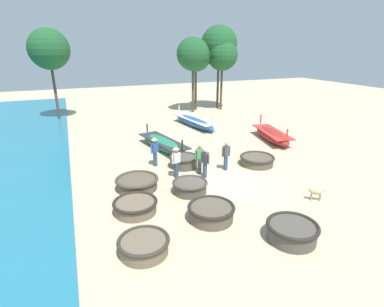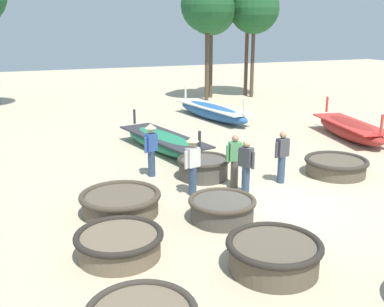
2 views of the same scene
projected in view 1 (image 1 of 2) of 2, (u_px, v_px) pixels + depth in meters
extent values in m
plane|color=#BCAD8C|center=(226.00, 184.00, 14.73)|extent=(80.00, 80.00, 0.00)
cylinder|color=brown|center=(211.00, 213.00, 11.61)|extent=(1.72, 1.72, 0.54)
torus|color=#28231E|center=(211.00, 207.00, 11.52)|extent=(1.86, 1.86, 0.14)
cylinder|color=brown|center=(257.00, 161.00, 17.00)|extent=(1.81, 1.81, 0.46)
torus|color=#332D26|center=(257.00, 157.00, 16.93)|extent=(1.96, 1.96, 0.15)
cylinder|color=brown|center=(144.00, 247.00, 9.74)|extent=(1.59, 1.59, 0.47)
torus|color=#332D26|center=(143.00, 240.00, 9.66)|extent=(1.72, 1.72, 0.13)
cylinder|color=brown|center=(137.00, 184.00, 14.13)|extent=(1.87, 1.87, 0.48)
torus|color=#42382B|center=(137.00, 179.00, 14.05)|extent=(2.02, 2.02, 0.15)
cylinder|color=#4C473F|center=(292.00, 232.00, 10.39)|extent=(1.68, 1.68, 0.56)
torus|color=#28231E|center=(293.00, 226.00, 10.30)|extent=(1.81, 1.81, 0.13)
cylinder|color=#4C473F|center=(184.00, 162.00, 16.69)|extent=(1.50, 1.50, 0.58)
torus|color=#332D26|center=(184.00, 157.00, 16.60)|extent=(1.62, 1.62, 0.12)
cylinder|color=#4C473F|center=(190.00, 187.00, 13.78)|extent=(1.52, 1.52, 0.49)
torus|color=#42382B|center=(190.00, 183.00, 13.70)|extent=(1.64, 1.64, 0.12)
cylinder|color=brown|center=(135.00, 207.00, 12.12)|extent=(1.68, 1.68, 0.46)
torus|color=#28231E|center=(135.00, 202.00, 12.04)|extent=(1.81, 1.81, 0.13)
ellipsoid|color=#285693|center=(194.00, 122.00, 25.07)|extent=(1.93, 5.77, 0.75)
cube|color=silver|center=(194.00, 119.00, 24.99)|extent=(1.90, 5.33, 0.06)
cylinder|color=silver|center=(179.00, 109.00, 26.95)|extent=(0.10, 0.10, 0.67)
cylinder|color=silver|center=(212.00, 121.00, 22.74)|extent=(0.10, 0.10, 0.67)
ellipsoid|color=maroon|center=(272.00, 135.00, 21.32)|extent=(2.17, 4.77, 0.77)
cube|color=red|center=(272.00, 132.00, 21.24)|extent=(2.14, 4.42, 0.06)
cylinder|color=red|center=(261.00, 119.00, 23.05)|extent=(0.10, 0.10, 0.70)
cylinder|color=red|center=(287.00, 134.00, 19.13)|extent=(0.10, 0.10, 0.70)
ellipsoid|color=#237551|center=(163.00, 144.00, 19.61)|extent=(2.30, 5.26, 0.66)
cube|color=#2D2D33|center=(163.00, 141.00, 19.54)|extent=(2.27, 4.87, 0.06)
cylinder|color=#2D2D33|center=(147.00, 128.00, 21.24)|extent=(0.10, 0.10, 0.60)
cylinder|color=#2D2D33|center=(182.00, 145.00, 17.58)|extent=(0.10, 0.10, 0.60)
cylinder|color=#2D425B|center=(226.00, 163.00, 16.23)|extent=(0.22, 0.22, 0.82)
cube|color=#3D3D42|center=(226.00, 151.00, 16.00)|extent=(0.37, 0.26, 0.54)
sphere|color=#A37556|center=(226.00, 144.00, 15.88)|extent=(0.20, 0.20, 0.20)
cylinder|color=#3D3D42|center=(223.00, 153.00, 15.92)|extent=(0.09, 0.09, 0.48)
cylinder|color=#3D3D42|center=(229.00, 151.00, 16.12)|extent=(0.09, 0.09, 0.48)
cylinder|color=#2D425B|center=(176.00, 170.00, 15.29)|extent=(0.22, 0.22, 0.82)
cube|color=silver|center=(176.00, 158.00, 15.06)|extent=(0.38, 0.30, 0.54)
sphere|color=tan|center=(176.00, 150.00, 14.93)|extent=(0.20, 0.20, 0.20)
cylinder|color=silver|center=(180.00, 158.00, 15.20)|extent=(0.09, 0.09, 0.48)
cylinder|color=silver|center=(172.00, 159.00, 14.95)|extent=(0.09, 0.09, 0.48)
cone|color=#D1BC84|center=(176.00, 148.00, 14.89)|extent=(0.36, 0.36, 0.14)
cylinder|color=#2D425B|center=(205.00, 170.00, 15.30)|extent=(0.22, 0.22, 0.82)
cube|color=#3D3D42|center=(205.00, 158.00, 15.07)|extent=(0.35, 0.40, 0.54)
sphere|color=tan|center=(205.00, 150.00, 14.94)|extent=(0.20, 0.20, 0.20)
cylinder|color=#3D3D42|center=(208.00, 159.00, 14.95)|extent=(0.09, 0.09, 0.48)
cylinder|color=#3D3D42|center=(202.00, 157.00, 15.22)|extent=(0.09, 0.09, 0.48)
cylinder|color=#2D425B|center=(155.00, 159.00, 16.81)|extent=(0.22, 0.22, 0.82)
cube|color=#33569E|center=(155.00, 147.00, 16.57)|extent=(0.40, 0.34, 0.54)
sphere|color=#DBB28E|center=(154.00, 141.00, 16.45)|extent=(0.20, 0.20, 0.20)
cylinder|color=#33569E|center=(158.00, 147.00, 16.74)|extent=(0.09, 0.09, 0.48)
cylinder|color=#33569E|center=(152.00, 149.00, 16.44)|extent=(0.09, 0.09, 0.48)
cone|color=#D1BC84|center=(154.00, 139.00, 16.40)|extent=(0.36, 0.36, 0.14)
cylinder|color=#4C473D|center=(200.00, 166.00, 15.84)|extent=(0.22, 0.22, 0.82)
cube|color=#4C8E56|center=(200.00, 154.00, 15.61)|extent=(0.37, 0.27, 0.54)
sphere|color=#A37556|center=(200.00, 147.00, 15.48)|extent=(0.20, 0.20, 0.20)
cylinder|color=#4C8E56|center=(204.00, 154.00, 15.68)|extent=(0.09, 0.09, 0.48)
cylinder|color=#4C8E56|center=(196.00, 155.00, 15.58)|extent=(0.09, 0.09, 0.48)
ellipsoid|color=tan|center=(316.00, 192.00, 13.02)|extent=(0.55, 0.44, 0.22)
sphere|color=tan|center=(311.00, 190.00, 13.03)|extent=(0.18, 0.18, 0.18)
cylinder|color=tan|center=(323.00, 191.00, 12.96)|extent=(0.19, 0.14, 0.16)
cylinder|color=tan|center=(312.00, 198.00, 13.07)|extent=(0.06, 0.06, 0.28)
cylinder|color=tan|center=(311.00, 196.00, 13.20)|extent=(0.06, 0.06, 0.28)
cylinder|color=tan|center=(320.00, 198.00, 13.01)|extent=(0.06, 0.06, 0.28)
cylinder|color=tan|center=(320.00, 197.00, 13.14)|extent=(0.06, 0.06, 0.28)
cylinder|color=#4C3D2D|center=(218.00, 83.00, 31.74)|extent=(0.24, 0.24, 5.28)
sphere|color=#1E5128|center=(219.00, 44.00, 30.41)|extent=(3.70, 3.70, 3.70)
cylinder|color=#4C3D2D|center=(56.00, 93.00, 26.72)|extent=(0.24, 0.24, 4.93)
sphere|color=#1E5128|center=(49.00, 49.00, 25.47)|extent=(3.45, 3.45, 3.45)
cylinder|color=#4C3D2D|center=(221.00, 88.00, 31.24)|extent=(0.24, 0.24, 4.44)
sphere|color=#1E5128|center=(222.00, 55.00, 30.12)|extent=(3.11, 3.11, 3.11)
cylinder|color=#4C3D2D|center=(193.00, 89.00, 29.99)|extent=(0.24, 0.24, 4.55)
sphere|color=#1E5128|center=(193.00, 54.00, 28.84)|extent=(3.18, 3.18, 3.18)
cylinder|color=#4C3D2D|center=(196.00, 89.00, 31.07)|extent=(0.24, 0.24, 4.35)
sphere|color=#286033|center=(196.00, 56.00, 29.97)|extent=(3.04, 3.04, 3.04)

